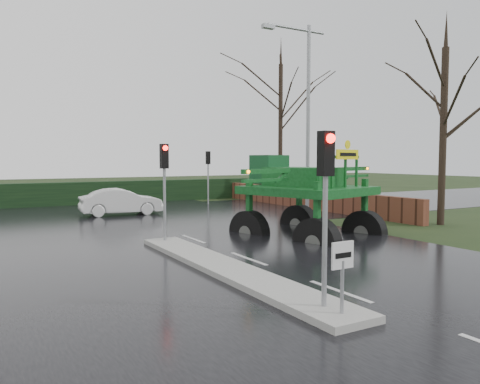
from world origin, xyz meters
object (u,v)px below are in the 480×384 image
keep_left_sign (342,266)px  traffic_signal_far (208,165)px  traffic_signal_mid (164,171)px  crop_sprayer (312,182)px  white_sedan (121,215)px  street_light_right (304,102)px  traffic_signal_near (326,181)px

keep_left_sign → traffic_signal_far: bearing=70.1°
traffic_signal_mid → traffic_signal_far: bearing=58.1°
crop_sprayer → white_sedan: bearing=91.7°
keep_left_sign → street_light_right: 17.23m
traffic_signal_near → street_light_right: (9.49, 13.01, 3.40)m
traffic_signal_near → crop_sprayer: size_ratio=0.44×
keep_left_sign → traffic_signal_far: 22.93m
traffic_signal_mid → keep_left_sign: bearing=-90.0°
traffic_signal_mid → crop_sprayer: 5.24m
keep_left_sign → traffic_signal_far: traffic_signal_far is taller
white_sedan → keep_left_sign: bearing=-178.7°
crop_sprayer → white_sedan: crop_sprayer is taller
crop_sprayer → street_light_right: bearing=39.1°
keep_left_sign → white_sedan: bearing=86.5°
crop_sprayer → white_sedan: 12.39m
traffic_signal_far → crop_sprayer: crop_sprayer is taller
traffic_signal_far → white_sedan: traffic_signal_far is taller
street_light_right → white_sedan: size_ratio=2.33×
traffic_signal_near → white_sedan: size_ratio=0.82×
traffic_signal_mid → traffic_signal_far: same height
keep_left_sign → traffic_signal_mid: size_ratio=0.38×
keep_left_sign → street_light_right: size_ratio=0.14×
keep_left_sign → traffic_signal_near: bearing=90.0°
keep_left_sign → crop_sprayer: (4.74, 6.79, 1.13)m
traffic_signal_near → traffic_signal_far: (7.80, 21.02, 0.00)m
white_sedan → traffic_signal_mid: bearing=178.0°
traffic_signal_far → crop_sprayer: 15.04m
white_sedan → crop_sprayer: bearing=-158.0°
traffic_signal_near → crop_sprayer: 7.89m
street_light_right → crop_sprayer: street_light_right is taller
traffic_signal_far → street_light_right: (1.69, -8.01, 3.40)m
traffic_signal_mid → white_sedan: bearing=83.3°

